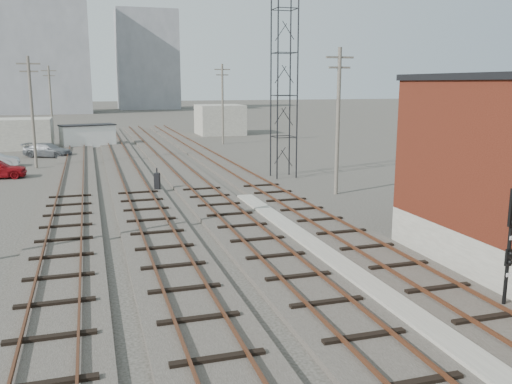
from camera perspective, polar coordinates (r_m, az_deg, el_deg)
name	(u,v)px	position (r m, az deg, el deg)	size (l,w,h in m)	color
ground	(164,144)	(63.45, -9.65, 4.99)	(320.00, 320.00, 0.00)	#282621
track_right	(231,169)	(43.43, -2.66, 2.40)	(3.20, 90.00, 0.39)	#332D28
track_mid_right	(181,172)	(42.62, -7.88, 2.14)	(3.20, 90.00, 0.39)	#332D28
track_mid_left	(129,174)	(42.17, -13.25, 1.84)	(3.20, 90.00, 0.39)	#332D28
track_left	(73,177)	(42.11, -18.68, 1.53)	(3.20, 90.00, 0.39)	#332D28
platform_curb	(352,275)	(19.87, 10.09, -8.61)	(0.90, 28.00, 0.26)	gray
lattice_tower	(284,74)	(39.97, 2.98, 12.27)	(1.60, 1.60, 15.00)	black
utility_pole_left_b	(32,109)	(47.78, -22.52, 8.03)	(1.80, 0.24, 9.00)	#595147
utility_pole_left_c	(51,100)	(72.70, -20.79, 9.01)	(1.80, 0.24, 9.00)	#595147
utility_pole_right_a	(338,118)	(33.96, 8.63, 7.76)	(1.80, 0.24, 9.00)	#595147
utility_pole_right_b	(223,102)	(62.34, -3.54, 9.44)	(1.80, 0.24, 9.00)	#595147
apartment_left	(39,47)	(138.13, -21.86, 13.95)	(22.00, 14.00, 30.00)	gray
apartment_right	(147,60)	(153.52, -11.39, 13.43)	(16.00, 12.00, 26.00)	gray
shed_left	(12,134)	(63.25, -24.28, 5.59)	(8.00, 5.00, 3.20)	gray
shed_right	(220,120)	(74.71, -3.83, 7.60)	(6.00, 6.00, 4.00)	gray
signal_mast	(511,240)	(17.99, 25.22, -4.58)	(0.40, 0.41, 3.87)	gray
switch_stand	(157,181)	(35.25, -10.36, 1.10)	(0.44, 0.44, 1.46)	black
site_trailer	(88,135)	(62.77, -17.29, 5.71)	(6.25, 3.88, 2.44)	white
car_grey	(48,150)	(55.07, -21.08, 4.14)	(1.86, 4.57, 1.33)	slate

